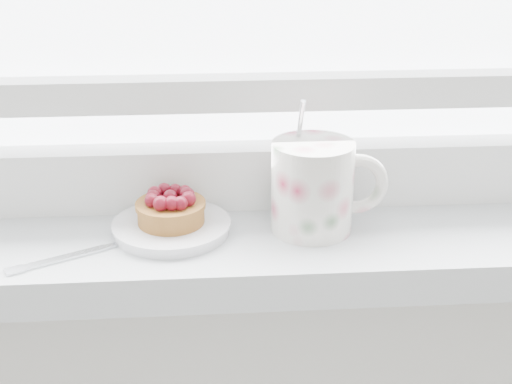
{
  "coord_description": "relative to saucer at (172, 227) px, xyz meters",
  "views": [
    {
      "loc": [
        -0.03,
        1.22,
        1.27
      ],
      "look_at": [
        0.02,
        1.88,
        0.99
      ],
      "focal_mm": 50.0,
      "sensor_mm": 36.0,
      "label": 1
    }
  ],
  "objects": [
    {
      "name": "floral_mug",
      "position": [
        0.15,
        -0.0,
        0.04
      ],
      "size": [
        0.12,
        0.09,
        0.14
      ],
      "color": "silver",
      "rests_on": "windowsill"
    },
    {
      "name": "saucer",
      "position": [
        0.0,
        0.0,
        0.0
      ],
      "size": [
        0.12,
        0.12,
        0.01
      ],
      "primitive_type": "cylinder",
      "color": "white",
      "rests_on": "windowsill"
    },
    {
      "name": "raspberry_tart",
      "position": [
        0.0,
        -0.0,
        0.02
      ],
      "size": [
        0.07,
        0.07,
        0.04
      ],
      "color": "brown",
      "rests_on": "saucer"
    },
    {
      "name": "fork",
      "position": [
        -0.08,
        -0.04,
        -0.0
      ],
      "size": [
        0.16,
        0.09,
        0.0
      ],
      "color": "silver",
      "rests_on": "windowsill"
    }
  ]
}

